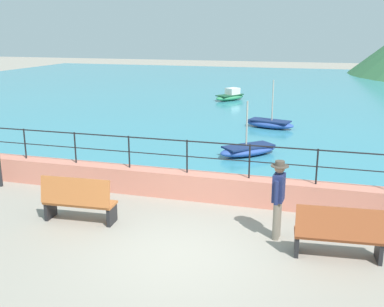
{
  "coord_description": "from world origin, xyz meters",
  "views": [
    {
      "loc": [
        2.62,
        -8.03,
        4.39
      ],
      "look_at": [
        -0.85,
        3.7,
        1.1
      ],
      "focal_mm": 42.93,
      "sensor_mm": 36.0,
      "label": 1
    }
  ],
  "objects_px": {
    "bench_far": "(339,233)",
    "bench_main": "(78,200)",
    "boat_1": "(270,123)",
    "boat_2": "(248,150)",
    "boat_0": "(230,96)",
    "person_walking": "(278,196)"
  },
  "relations": [
    {
      "from": "bench_far",
      "to": "boat_1",
      "type": "height_order",
      "value": "boat_1"
    },
    {
      "from": "boat_1",
      "to": "boat_2",
      "type": "distance_m",
      "value": 5.04
    },
    {
      "from": "bench_far",
      "to": "boat_1",
      "type": "relative_size",
      "value": 0.71
    },
    {
      "from": "bench_far",
      "to": "boat_0",
      "type": "xyz_separation_m",
      "value": [
        -6.36,
        20.06,
        -0.23
      ]
    },
    {
      "from": "bench_main",
      "to": "boat_1",
      "type": "xyz_separation_m",
      "value": [
        2.97,
        11.93,
        -0.3
      ]
    },
    {
      "from": "person_walking",
      "to": "boat_2",
      "type": "height_order",
      "value": "boat_2"
    },
    {
      "from": "bench_main",
      "to": "boat_0",
      "type": "relative_size",
      "value": 0.71
    },
    {
      "from": "boat_1",
      "to": "boat_2",
      "type": "xyz_separation_m",
      "value": [
        -0.13,
        -5.03,
        -0.0
      ]
    },
    {
      "from": "bench_far",
      "to": "boat_0",
      "type": "distance_m",
      "value": 21.05
    },
    {
      "from": "bench_far",
      "to": "bench_main",
      "type": "bearing_deg",
      "value": 178.32
    },
    {
      "from": "person_walking",
      "to": "boat_1",
      "type": "relative_size",
      "value": 0.71
    },
    {
      "from": "boat_0",
      "to": "boat_1",
      "type": "height_order",
      "value": "boat_1"
    },
    {
      "from": "bench_main",
      "to": "boat_0",
      "type": "bearing_deg",
      "value": 91.54
    },
    {
      "from": "bench_main",
      "to": "bench_far",
      "type": "distance_m",
      "value": 5.83
    },
    {
      "from": "boat_1",
      "to": "boat_2",
      "type": "bearing_deg",
      "value": -91.43
    },
    {
      "from": "boat_0",
      "to": "boat_1",
      "type": "bearing_deg",
      "value": -66.23
    },
    {
      "from": "person_walking",
      "to": "boat_2",
      "type": "xyz_separation_m",
      "value": [
        -1.72,
        6.43,
        -0.72
      ]
    },
    {
      "from": "person_walking",
      "to": "boat_0",
      "type": "xyz_separation_m",
      "value": [
        -5.1,
        19.42,
        -0.65
      ]
    },
    {
      "from": "boat_0",
      "to": "boat_2",
      "type": "relative_size",
      "value": 1.07
    },
    {
      "from": "boat_0",
      "to": "boat_2",
      "type": "distance_m",
      "value": 13.43
    },
    {
      "from": "bench_far",
      "to": "boat_2",
      "type": "relative_size",
      "value": 0.77
    },
    {
      "from": "boat_2",
      "to": "person_walking",
      "type": "bearing_deg",
      "value": -75.04
    }
  ]
}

